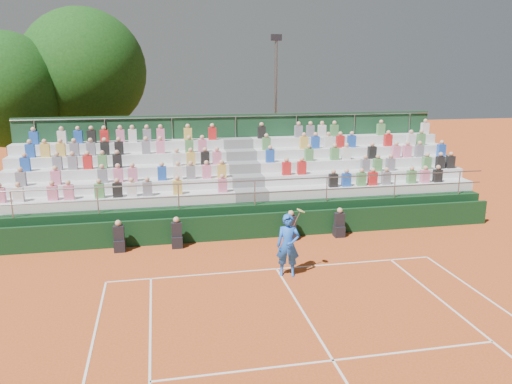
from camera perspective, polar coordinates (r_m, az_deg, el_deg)
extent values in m
plane|color=#C45020|center=(16.85, 2.36, -8.78)|extent=(90.00, 90.00, 0.00)
cube|color=white|center=(16.84, 2.36, -8.76)|extent=(11.00, 0.06, 0.01)
cube|color=white|center=(14.05, 5.52, -13.67)|extent=(0.06, 6.40, 0.01)
cube|color=white|center=(12.17, 8.78, -18.48)|extent=(8.22, 0.06, 0.01)
cube|color=black|center=(19.61, 0.17, -3.90)|extent=(20.00, 0.15, 1.00)
cube|color=black|center=(18.97, -15.32, -5.92)|extent=(0.40, 0.40, 0.44)
cube|color=black|center=(18.82, -15.41, -4.54)|extent=(0.38, 0.25, 0.55)
sphere|color=tan|center=(18.71, -15.48, -3.44)|extent=(0.22, 0.22, 0.22)
cube|color=black|center=(18.92, -9.01, -5.64)|extent=(0.40, 0.40, 0.44)
cube|color=black|center=(18.77, -9.07, -4.26)|extent=(0.38, 0.25, 0.55)
sphere|color=tan|center=(18.65, -9.11, -3.15)|extent=(0.22, 0.22, 0.22)
cube|color=black|center=(19.55, 3.98, -4.85)|extent=(0.40, 0.40, 0.44)
cube|color=black|center=(19.40, 4.00, -3.51)|extent=(0.38, 0.25, 0.55)
sphere|color=tan|center=(19.29, 4.02, -2.43)|extent=(0.22, 0.22, 0.22)
cube|color=black|center=(20.14, 9.46, -4.44)|extent=(0.40, 0.40, 0.44)
cube|color=black|center=(20.00, 9.51, -3.13)|extent=(0.38, 0.25, 0.55)
sphere|color=tan|center=(19.89, 9.55, -2.09)|extent=(0.22, 0.22, 0.22)
cube|color=black|center=(22.50, -1.40, -1.29)|extent=(20.00, 5.20, 1.20)
cube|color=silver|center=(20.43, -15.52, -1.03)|extent=(9.30, 0.85, 0.42)
cube|color=silver|center=(22.29, 13.03, 0.35)|extent=(9.30, 0.85, 0.42)
cube|color=slate|center=(20.70, -0.61, -0.32)|extent=(1.40, 0.85, 0.42)
cube|color=silver|center=(21.15, -15.45, 0.66)|extent=(9.30, 0.85, 0.42)
cube|color=silver|center=(22.96, 12.23, 1.86)|extent=(9.30, 0.85, 0.42)
cube|color=slate|center=(21.42, -1.04, 1.32)|extent=(1.40, 0.85, 0.42)
cube|color=silver|center=(21.90, -15.37, 2.22)|extent=(9.30, 0.85, 0.42)
cube|color=silver|center=(23.64, 11.47, 3.28)|extent=(9.30, 0.85, 0.42)
cube|color=slate|center=(22.15, -1.43, 2.85)|extent=(1.40, 0.85, 0.42)
cube|color=silver|center=(22.65, -15.30, 3.69)|extent=(9.30, 0.85, 0.42)
cube|color=silver|center=(24.35, 10.75, 4.62)|extent=(9.30, 0.85, 0.42)
cube|color=slate|center=(22.90, -1.81, 4.28)|extent=(1.40, 0.85, 0.42)
cube|color=silver|center=(23.43, -15.24, 5.06)|extent=(9.30, 0.85, 0.42)
cube|color=silver|center=(25.07, 10.07, 5.88)|extent=(9.30, 0.85, 0.42)
cube|color=slate|center=(23.66, -2.16, 5.62)|extent=(1.40, 0.85, 0.42)
cube|color=#173C23|center=(24.32, -2.34, 3.72)|extent=(20.00, 0.12, 4.40)
cylinder|color=gray|center=(19.68, -0.14, 1.30)|extent=(20.00, 0.05, 0.05)
cylinder|color=gray|center=(23.94, -2.35, 8.63)|extent=(20.00, 0.05, 0.05)
cube|color=pink|center=(20.93, -27.20, -0.34)|extent=(0.36, 0.24, 0.56)
cube|color=silver|center=(20.76, -25.49, -0.26)|extent=(0.36, 0.24, 0.56)
cube|color=pink|center=(20.49, -22.21, -0.10)|extent=(0.36, 0.24, 0.56)
cube|color=pink|center=(20.39, -20.61, -0.02)|extent=(0.36, 0.24, 0.56)
cube|color=#4C8C4C|center=(20.23, -17.46, 0.13)|extent=(0.36, 0.24, 0.56)
cube|color=black|center=(20.16, -15.55, 0.22)|extent=(0.36, 0.24, 0.56)
cube|color=silver|center=(20.13, -14.00, 0.29)|extent=(0.36, 0.24, 0.56)
cube|color=slate|center=(20.11, -12.29, 0.37)|extent=(0.36, 0.24, 0.56)
cube|color=gold|center=(20.11, -8.96, 0.53)|extent=(0.36, 0.24, 0.56)
cube|color=pink|center=(20.26, -3.86, 0.76)|extent=(0.36, 0.24, 0.56)
cube|color=slate|center=(21.50, -25.27, 1.36)|extent=(0.36, 0.24, 0.56)
cube|color=pink|center=(21.22, -21.90, 1.54)|extent=(0.36, 0.24, 0.56)
cube|color=slate|center=(20.96, -17.14, 1.79)|extent=(0.36, 0.24, 0.56)
cube|color=pink|center=(20.90, -15.47, 1.88)|extent=(0.36, 0.24, 0.56)
cube|color=pink|center=(20.87, -13.91, 1.95)|extent=(0.36, 0.24, 0.56)
cube|color=#1E4CB2|center=(20.84, -10.69, 2.11)|extent=(0.36, 0.24, 0.56)
cube|color=silver|center=(20.86, -8.91, 2.19)|extent=(0.36, 0.24, 0.56)
cube|color=slate|center=(20.88, -7.46, 2.25)|extent=(0.36, 0.24, 0.56)
cube|color=pink|center=(20.94, -5.66, 2.33)|extent=(0.36, 0.24, 0.56)
cube|color=gold|center=(21.00, -3.94, 2.41)|extent=(0.36, 0.24, 0.56)
cube|color=#1E4CB2|center=(22.23, -24.87, 2.89)|extent=(0.36, 0.24, 0.56)
cube|color=slate|center=(21.97, -21.74, 3.07)|extent=(0.36, 0.24, 0.56)
cube|color=slate|center=(21.87, -20.20, 3.16)|extent=(0.36, 0.24, 0.56)
cube|color=red|center=(21.78, -18.67, 3.24)|extent=(0.36, 0.24, 0.56)
cube|color=#4C8C4C|center=(21.72, -17.13, 3.33)|extent=(0.36, 0.24, 0.56)
cube|color=black|center=(21.66, -15.56, 3.41)|extent=(0.36, 0.24, 0.56)
cube|color=silver|center=(21.61, -9.04, 3.73)|extent=(0.36, 0.24, 0.56)
cube|color=gold|center=(21.64, -7.45, 3.80)|extent=(0.36, 0.24, 0.56)
cube|color=black|center=(21.69, -5.84, 3.86)|extent=(0.36, 0.24, 0.56)
cube|color=pink|center=(21.74, -4.48, 3.92)|extent=(0.36, 0.24, 0.56)
cube|color=#1E4CB2|center=(22.97, -24.39, 4.32)|extent=(0.36, 0.24, 0.56)
cube|color=gold|center=(22.84, -22.96, 4.41)|extent=(0.36, 0.24, 0.56)
cube|color=gold|center=(22.73, -21.40, 4.51)|extent=(0.36, 0.24, 0.56)
cube|color=slate|center=(22.63, -20.03, 4.59)|extent=(0.36, 0.24, 0.56)
cube|color=slate|center=(22.54, -18.34, 4.69)|extent=(0.36, 0.24, 0.56)
cube|color=black|center=(22.48, -16.88, 4.77)|extent=(0.36, 0.24, 0.56)
cube|color=black|center=(22.43, -15.38, 4.86)|extent=(0.36, 0.24, 0.56)
cube|color=slate|center=(22.37, -12.45, 5.01)|extent=(0.36, 0.24, 0.56)
cube|color=pink|center=(22.37, -10.86, 5.08)|extent=(0.36, 0.24, 0.56)
cube|color=#4C8C4C|center=(22.41, -7.64, 5.22)|extent=(0.36, 0.24, 0.56)
cube|color=pink|center=(22.46, -6.15, 5.28)|extent=(0.36, 0.24, 0.56)
cube|color=#1E4CB2|center=(23.73, -24.03, 5.65)|extent=(0.36, 0.24, 0.56)
cube|color=silver|center=(23.51, -21.29, 5.84)|extent=(0.36, 0.24, 0.56)
cube|color=#1E4CB2|center=(23.40, -19.64, 5.94)|extent=(0.36, 0.24, 0.56)
cube|color=black|center=(23.33, -18.27, 6.03)|extent=(0.36, 0.24, 0.56)
cube|color=red|center=(23.27, -16.94, 6.11)|extent=(0.36, 0.24, 0.56)
cube|color=pink|center=(23.21, -15.24, 6.20)|extent=(0.36, 0.24, 0.56)
cube|color=silver|center=(23.18, -13.93, 6.27)|extent=(0.36, 0.24, 0.56)
cube|color=slate|center=(23.16, -12.34, 6.35)|extent=(0.36, 0.24, 0.56)
cube|color=pink|center=(23.15, -10.85, 6.42)|extent=(0.36, 0.24, 0.56)
cube|color=gold|center=(23.20, -7.79, 6.56)|extent=(0.36, 0.24, 0.56)
cube|color=red|center=(23.29, -5.02, 6.66)|extent=(0.36, 0.24, 0.56)
cube|color=black|center=(21.37, 8.82, 1.32)|extent=(0.36, 0.24, 0.56)
cube|color=#1E4CB2|center=(21.57, 10.28, 1.38)|extent=(0.36, 0.24, 0.56)
cube|color=#4C8C4C|center=(21.83, 11.94, 1.45)|extent=(0.36, 0.24, 0.56)
cube|color=red|center=(22.04, 13.18, 1.50)|extent=(0.36, 0.24, 0.56)
cube|color=slate|center=(22.30, 14.63, 1.56)|extent=(0.36, 0.24, 0.56)
cube|color=#4C8C4C|center=(22.84, 17.33, 1.66)|extent=(0.36, 0.24, 0.56)
cube|color=pink|center=(23.16, 18.74, 1.71)|extent=(0.36, 0.24, 0.56)
cube|color=black|center=(23.47, 20.04, 1.76)|extent=(0.36, 0.24, 0.56)
cube|color=red|center=(21.53, 3.50, 2.70)|extent=(0.36, 0.24, 0.56)
cube|color=red|center=(21.72, 5.24, 2.76)|extent=(0.36, 0.24, 0.56)
cube|color=slate|center=(22.71, 12.36, 2.99)|extent=(0.36, 0.24, 0.56)
cube|color=#4C8C4C|center=(22.96, 13.71, 3.03)|extent=(0.36, 0.24, 0.56)
cube|color=slate|center=(23.22, 15.10, 3.06)|extent=(0.36, 0.24, 0.56)
cube|color=#4C8C4C|center=(24.07, 18.93, 3.16)|extent=(0.36, 0.24, 0.56)
cube|color=black|center=(24.41, 20.30, 3.19)|extent=(0.36, 0.24, 0.56)
cube|color=black|center=(24.68, 21.32, 3.21)|extent=(0.36, 0.24, 0.56)
cube|color=#1E4CB2|center=(22.14, 1.61, 4.14)|extent=(0.36, 0.24, 0.56)
cube|color=#4C8C4C|center=(22.61, 6.07, 4.27)|extent=(0.36, 0.24, 0.56)
cube|color=#4C8C4C|center=(23.00, 8.96, 4.34)|extent=(0.36, 0.24, 0.56)
cube|color=silver|center=(23.20, 10.28, 4.36)|extent=(0.36, 0.24, 0.56)
cube|color=black|center=(23.68, 13.11, 4.42)|extent=(0.36, 0.24, 0.56)
cube|color=pink|center=(24.20, 15.69, 4.46)|extent=(0.36, 0.24, 0.56)
cube|color=pink|center=(24.46, 16.88, 4.47)|extent=(0.36, 0.24, 0.56)
cube|color=slate|center=(24.75, 18.16, 4.49)|extent=(0.36, 0.24, 0.56)
cube|color=#1E4CB2|center=(25.33, 20.41, 4.51)|extent=(0.36, 0.24, 0.56)
cube|color=#4C8C4C|center=(22.90, 1.19, 5.53)|extent=(0.36, 0.24, 0.56)
cube|color=gold|center=(23.35, 5.48, 5.63)|extent=(0.36, 0.24, 0.56)
cube|color=#1E4CB2|center=(23.51, 6.79, 5.65)|extent=(0.36, 0.24, 0.56)
cube|color=silver|center=(23.71, 8.25, 5.68)|extent=(0.36, 0.24, 0.56)
cube|color=red|center=(23.92, 9.59, 5.69)|extent=(0.36, 0.24, 0.56)
cube|color=#1E4CB2|center=(24.13, 10.87, 5.71)|extent=(0.36, 0.24, 0.56)
cube|color=red|center=(24.88, 14.85, 5.74)|extent=(0.36, 0.24, 0.56)
cube|color=silver|center=(25.42, 17.26, 5.74)|extent=(0.36, 0.24, 0.56)
cube|color=#4C8C4C|center=(25.68, 18.33, 5.74)|extent=(0.36, 0.24, 0.56)
cube|color=black|center=(23.66, 0.64, 6.82)|extent=(0.36, 0.24, 0.56)
cube|color=slate|center=(24.09, 4.88, 6.90)|extent=(0.36, 0.24, 0.56)
cube|color=slate|center=(24.26, 6.22, 6.92)|extent=(0.36, 0.24, 0.56)
cube|color=silver|center=(24.44, 7.54, 6.93)|extent=(0.36, 0.24, 0.56)
cube|color=#4C8C4C|center=(24.65, 8.92, 6.94)|extent=(0.36, 0.24, 0.56)
cube|color=#4C8C4C|center=(25.59, 14.07, 6.95)|extent=(0.36, 0.24, 0.56)
cube|color=silver|center=(26.69, 18.74, 6.90)|extent=(0.36, 0.24, 0.56)
imported|color=blue|center=(16.01, 3.68, -6.11)|extent=(0.85, 0.67, 2.04)
cylinder|color=gray|center=(15.82, 4.61, -3.21)|extent=(0.26, 0.03, 0.51)
cylinder|color=#E5D866|center=(15.77, 5.15, -2.14)|extent=(0.26, 0.28, 0.14)
cylinder|color=#392714|center=(28.84, -25.94, 2.69)|extent=(0.50, 0.50, 3.16)
sphere|color=#10350E|center=(28.44, -26.78, 10.40)|extent=(5.79, 5.79, 5.79)
cylinder|color=#392714|center=(29.82, -18.39, 4.24)|extent=(0.50, 0.50, 3.71)
sphere|color=#10350E|center=(29.46, -19.07, 12.96)|extent=(6.69, 6.69, 6.69)
cylinder|color=gray|center=(29.48, 2.25, 9.07)|extent=(0.16, 0.16, 8.04)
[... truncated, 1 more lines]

